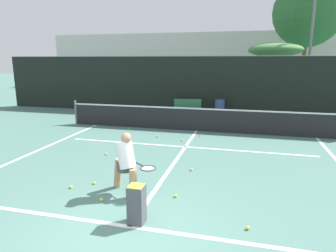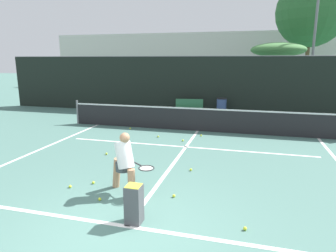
# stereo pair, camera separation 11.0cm
# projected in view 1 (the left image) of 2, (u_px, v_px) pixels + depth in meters

# --- Properties ---
(ground_plane) EXTENTS (100.00, 100.00, 0.00)m
(ground_plane) POSITION_uv_depth(u_px,v_px,m) (120.00, 240.00, 4.84)
(ground_plane) COLOR #4C756B
(court_baseline_near) EXTENTS (11.00, 0.10, 0.01)m
(court_baseline_near) POSITION_uv_depth(u_px,v_px,m) (129.00, 226.00, 5.22)
(court_baseline_near) COLOR white
(court_baseline_near) RESTS_ON ground
(court_service_line) EXTENTS (8.25, 0.10, 0.01)m
(court_service_line) POSITION_uv_depth(u_px,v_px,m) (185.00, 147.00, 9.99)
(court_service_line) COLOR white
(court_service_line) RESTS_ON ground
(court_center_mark) EXTENTS (0.10, 7.43, 0.01)m
(court_center_mark) POSITION_uv_depth(u_px,v_px,m) (177.00, 159.00, 8.73)
(court_center_mark) COLOR white
(court_center_mark) RESTS_ON ground
(court_sideline_left) EXTENTS (0.10, 8.43, 0.01)m
(court_sideline_left) POSITION_uv_depth(u_px,v_px,m) (43.00, 148.00, 9.83)
(court_sideline_left) COLOR white
(court_sideline_left) RESTS_ON ground
(net) EXTENTS (11.09, 0.09, 1.07)m
(net) POSITION_uv_depth(u_px,v_px,m) (197.00, 119.00, 12.13)
(net) COLOR slate
(net) RESTS_ON ground
(fence_back) EXTENTS (24.00, 0.06, 3.04)m
(fence_back) POSITION_uv_depth(u_px,v_px,m) (209.00, 86.00, 15.57)
(fence_back) COLOR black
(fence_back) RESTS_ON ground
(player_practicing) EXTENTS (1.20, 0.65, 1.37)m
(player_practicing) POSITION_uv_depth(u_px,v_px,m) (126.00, 161.00, 6.39)
(player_practicing) COLOR tan
(player_practicing) RESTS_ON ground
(tennis_ball_scattered_1) EXTENTS (0.07, 0.07, 0.07)m
(tennis_ball_scattered_1) POSITION_uv_depth(u_px,v_px,m) (129.00, 129.00, 12.49)
(tennis_ball_scattered_1) COLOR #D1E033
(tennis_ball_scattered_1) RESTS_ON ground
(tennis_ball_scattered_2) EXTENTS (0.07, 0.07, 0.07)m
(tennis_ball_scattered_2) POSITION_uv_depth(u_px,v_px,m) (101.00, 199.00, 6.16)
(tennis_ball_scattered_2) COLOR #D1E033
(tennis_ball_scattered_2) RESTS_ON ground
(tennis_ball_scattered_3) EXTENTS (0.07, 0.07, 0.07)m
(tennis_ball_scattered_3) POSITION_uv_depth(u_px,v_px,m) (71.00, 187.00, 6.77)
(tennis_ball_scattered_3) COLOR #D1E033
(tennis_ball_scattered_3) RESTS_ON ground
(tennis_ball_scattered_4) EXTENTS (0.07, 0.07, 0.07)m
(tennis_ball_scattered_4) POSITION_uv_depth(u_px,v_px,m) (106.00, 154.00, 9.13)
(tennis_ball_scattered_4) COLOR #D1E033
(tennis_ball_scattered_4) RESTS_ON ground
(tennis_ball_scattered_5) EXTENTS (0.07, 0.07, 0.07)m
(tennis_ball_scattered_5) POSITION_uv_depth(u_px,v_px,m) (94.00, 183.00, 6.99)
(tennis_ball_scattered_5) COLOR #D1E033
(tennis_ball_scattered_5) RESTS_ON ground
(tennis_ball_scattered_6) EXTENTS (0.07, 0.07, 0.07)m
(tennis_ball_scattered_6) POSITION_uv_depth(u_px,v_px,m) (176.00, 196.00, 6.33)
(tennis_ball_scattered_6) COLOR #D1E033
(tennis_ball_scattered_6) RESTS_ON ground
(tennis_ball_scattered_7) EXTENTS (0.07, 0.07, 0.07)m
(tennis_ball_scattered_7) POSITION_uv_depth(u_px,v_px,m) (157.00, 137.00, 11.21)
(tennis_ball_scattered_7) COLOR #D1E033
(tennis_ball_scattered_7) RESTS_ON ground
(tennis_ball_scattered_8) EXTENTS (0.07, 0.07, 0.07)m
(tennis_ball_scattered_8) POSITION_uv_depth(u_px,v_px,m) (248.00, 228.00, 5.12)
(tennis_ball_scattered_8) COLOR #D1E033
(tennis_ball_scattered_8) RESTS_ON ground
(tennis_ball_scattered_9) EXTENTS (0.07, 0.07, 0.07)m
(tennis_ball_scattered_9) POSITION_uv_depth(u_px,v_px,m) (191.00, 170.00, 7.84)
(tennis_ball_scattered_9) COLOR #D1E033
(tennis_ball_scattered_9) RESTS_ON ground
(tennis_ball_scattered_10) EXTENTS (0.07, 0.07, 0.07)m
(tennis_ball_scattered_10) POSITION_uv_depth(u_px,v_px,m) (182.00, 140.00, 10.68)
(tennis_ball_scattered_10) COLOR #D1E033
(tennis_ball_scattered_10) RESTS_ON ground
(tennis_ball_scattered_11) EXTENTS (0.07, 0.07, 0.07)m
(tennis_ball_scattered_11) POSITION_uv_depth(u_px,v_px,m) (200.00, 135.00, 11.39)
(tennis_ball_scattered_11) COLOR #D1E033
(tennis_ball_scattered_11) RESTS_ON ground
(ball_hopper) EXTENTS (0.28, 0.28, 0.71)m
(ball_hopper) POSITION_uv_depth(u_px,v_px,m) (137.00, 203.00, 5.27)
(ball_hopper) COLOR #4C4C51
(ball_hopper) RESTS_ON ground
(courtside_bench) EXTENTS (1.45, 0.59, 0.86)m
(courtside_bench) POSITION_uv_depth(u_px,v_px,m) (187.00, 107.00, 15.44)
(courtside_bench) COLOR #33724C
(courtside_bench) RESTS_ON ground
(trash_bin) EXTENTS (0.51, 0.51, 0.97)m
(trash_bin) POSITION_uv_depth(u_px,v_px,m) (220.00, 108.00, 15.09)
(trash_bin) COLOR #384C7F
(trash_bin) RESTS_ON ground
(parked_car) EXTENTS (1.73, 4.16, 1.40)m
(parked_car) POSITION_uv_depth(u_px,v_px,m) (285.00, 100.00, 17.04)
(parked_car) COLOR #B7B7BC
(parked_car) RESTS_ON ground
(floodlight_mast) EXTENTS (1.10, 0.24, 9.57)m
(floodlight_mast) POSITION_uv_depth(u_px,v_px,m) (314.00, 7.00, 18.29)
(floodlight_mast) COLOR slate
(floodlight_mast) RESTS_ON ground
(tree_west) EXTENTS (4.88, 4.88, 8.58)m
(tree_west) POSITION_uv_depth(u_px,v_px,m) (308.00, 12.00, 21.22)
(tree_west) COLOR brown
(tree_west) RESTS_ON ground
(tree_mid) EXTENTS (3.43, 3.43, 3.92)m
(tree_mid) POSITION_uv_depth(u_px,v_px,m) (275.00, 50.00, 19.22)
(tree_mid) COLOR brown
(tree_mid) RESTS_ON ground
(building_far) EXTENTS (36.00, 2.40, 5.37)m
(building_far) POSITION_uv_depth(u_px,v_px,m) (227.00, 61.00, 29.06)
(building_far) COLOR beige
(building_far) RESTS_ON ground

